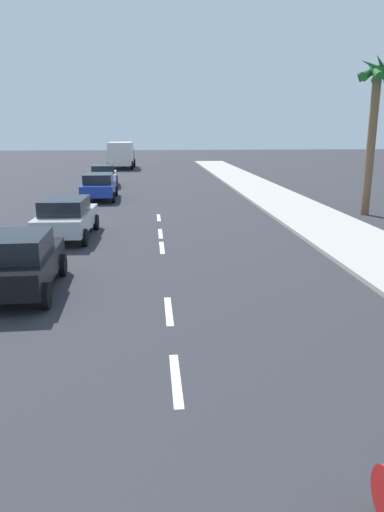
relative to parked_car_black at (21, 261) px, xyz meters
name	(u,v)px	position (x,y,z in m)	size (l,w,h in m)	color
ground_plane	(160,227)	(3.72, 8.26, -0.83)	(160.00, 160.00, 0.00)	#2D2D33
sidewalk_strip	(307,215)	(10.96, 10.26, -0.76)	(3.60, 80.00, 0.14)	#B2ADA3
lane_stripe_2	(176,379)	(3.72, -4.81, -0.83)	(0.16, 1.80, 0.01)	white
lane_stripe_3	(169,311)	(3.72, -1.65, -0.83)	(0.16, 1.80, 0.01)	white
lane_stripe_4	(162,247)	(3.72, 4.51, -0.83)	(0.16, 1.80, 0.01)	white
lane_stripe_5	(160,234)	(3.72, 6.87, -0.83)	(0.16, 1.80, 0.01)	white
lane_stripe_6	(159,218)	(3.72, 10.49, -0.83)	(0.16, 1.80, 0.01)	white
parked_car_black	(21,261)	(0.00, 0.00, 0.00)	(1.89, 3.92, 1.57)	black
parked_car_silver	(66,217)	(0.08, 6.43, 0.00)	(2.10, 4.35, 1.57)	#B7BABF
parked_car_blue	(99,186)	(0.28, 16.88, 0.01)	(2.08, 4.42, 1.57)	#1E389E
parked_car_white	(104,175)	(-0.10, 24.01, 0.01)	(2.19, 4.43, 1.57)	white
delivery_truck	(121,154)	(0.31, 40.55, 0.67)	(2.80, 6.30, 2.80)	maroon
palm_tree_far	(376,96)	(13.97, 10.48, 4.76)	(2.00, 1.86, 7.57)	brown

